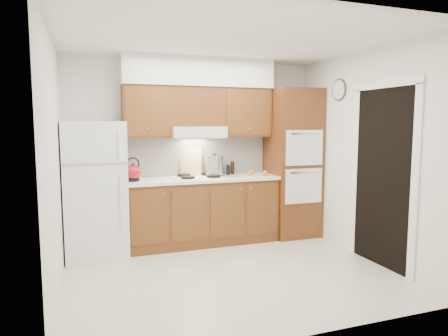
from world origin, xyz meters
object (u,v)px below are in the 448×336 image
at_px(oven_cabinet, 293,163).
at_px(kettle, 133,173).
at_px(fridge, 95,189).
at_px(stock_pot, 214,165).

height_order(oven_cabinet, kettle, oven_cabinet).
xyz_separation_m(fridge, stock_pot, (1.63, 0.11, 0.24)).
relative_size(kettle, stock_pot, 0.79).
distance_m(oven_cabinet, stock_pot, 1.22).
distance_m(fridge, stock_pot, 1.65).
height_order(kettle, stock_pot, stock_pot).
height_order(fridge, stock_pot, fridge).
relative_size(fridge, oven_cabinet, 0.78).
height_order(fridge, kettle, fridge).
bearing_deg(oven_cabinet, stock_pot, 176.34).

